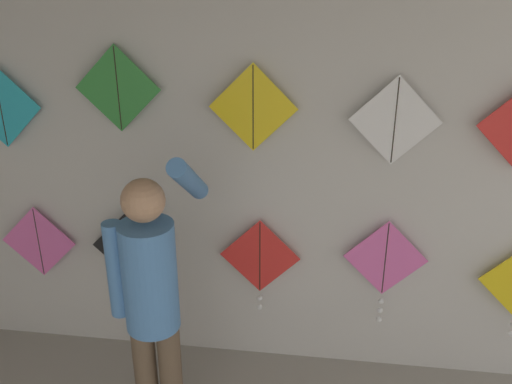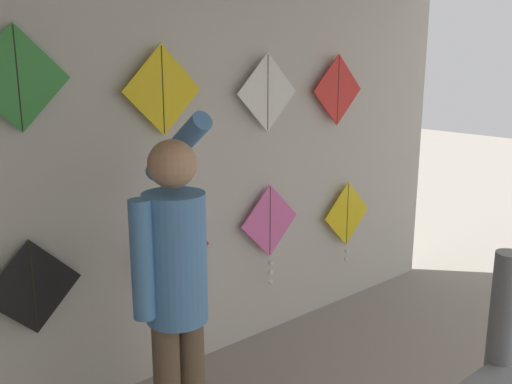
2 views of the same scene
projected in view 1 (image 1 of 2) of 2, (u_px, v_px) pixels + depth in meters
The scene contains 10 objects.
back_panel at pixel (259, 164), 3.46m from camera, with size 5.32×0.06×2.80m, color beige.
shopkeeper at pixel (152, 295), 2.94m from camera, with size 0.44×0.61×1.73m.
kite_0 at pixel (39, 242), 3.80m from camera, with size 0.51×0.01×0.51m.
kite_1 at pixel (130, 247), 3.72m from camera, with size 0.51×0.01×0.51m.
kite_2 at pixel (260, 260), 3.63m from camera, with size 0.51×0.04×0.65m.
kite_3 at pixel (385, 265), 3.52m from camera, with size 0.51×0.04×0.72m.
kite_5 at pixel (1, 107), 3.43m from camera, with size 0.51×0.01×0.51m.
kite_6 at pixel (118, 89), 3.29m from camera, with size 0.51×0.01×0.51m.
kite_7 at pixel (253, 108), 3.23m from camera, with size 0.51×0.01×0.51m.
kite_8 at pixel (395, 121), 3.15m from camera, with size 0.51×0.01×0.51m.
Camera 1 is at (0.41, 0.78, 2.65)m, focal length 40.00 mm.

